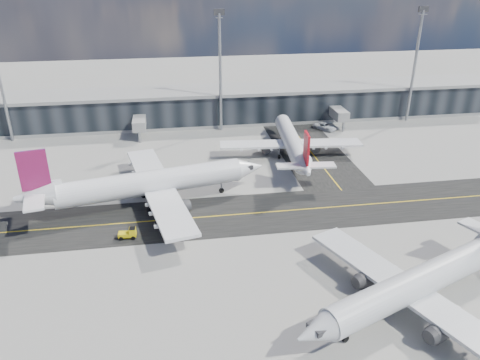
{
  "coord_description": "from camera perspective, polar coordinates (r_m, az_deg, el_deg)",
  "views": [
    {
      "loc": [
        -12.86,
        -64.01,
        38.48
      ],
      "look_at": [
        -1.67,
        6.9,
        5.0
      ],
      "focal_mm": 35.0,
      "sensor_mm": 36.0,
      "label": 1
    }
  ],
  "objects": [
    {
      "name": "terminal_concourse",
      "position": [
        124.48,
        -2.7,
        8.94
      ],
      "size": [
        152.0,
        19.8,
        8.8
      ],
      "color": "black",
      "rests_on": "ground"
    },
    {
      "name": "airliner_near",
      "position": [
        61.44,
        21.12,
        -11.52
      ],
      "size": [
        35.52,
        30.73,
        10.96
      ],
      "rotation": [
        0.0,
        0.0,
        1.96
      ],
      "color": "silver",
      "rests_on": "ground"
    },
    {
      "name": "service_van",
      "position": [
        120.79,
        10.33,
        6.44
      ],
      "size": [
        5.96,
        6.61,
        1.71
      ],
      "primitive_type": "imported",
      "rotation": [
        0.0,
        0.0,
        0.64
      ],
      "color": "white",
      "rests_on": "ground"
    },
    {
      "name": "floodlight_masts",
      "position": [
        115.04,
        -2.44,
        13.51
      ],
      "size": [
        102.5,
        0.7,
        28.9
      ],
      "color": "gray",
      "rests_on": "ground"
    },
    {
      "name": "baggage_tug",
      "position": [
        73.99,
        -13.38,
        -6.33
      ],
      "size": [
        2.77,
        1.54,
        1.69
      ],
      "rotation": [
        0.0,
        0.0,
        -1.63
      ],
      "color": "yellow",
      "rests_on": "ground"
    },
    {
      "name": "airliner_af",
      "position": [
        81.56,
        -11.19,
        -0.41
      ],
      "size": [
        42.1,
        36.12,
        12.53
      ],
      "rotation": [
        0.0,
        0.0,
        -1.37
      ],
      "color": "white",
      "rests_on": "ground"
    },
    {
      "name": "ground",
      "position": [
        75.78,
        2.07,
        -5.53
      ],
      "size": [
        300.0,
        300.0,
        0.0
      ],
      "primitive_type": "plane",
      "color": "gray",
      "rests_on": "ground"
    },
    {
      "name": "airliner_redtail",
      "position": [
        100.84,
        6.36,
        4.58
      ],
      "size": [
        31.01,
        36.33,
        10.75
      ],
      "rotation": [
        0.0,
        0.0,
        -0.09
      ],
      "color": "white",
      "rests_on": "ground"
    },
    {
      "name": "taxiway_lanes",
      "position": [
        85.72,
        3.29,
        -1.71
      ],
      "size": [
        180.0,
        63.0,
        0.03
      ],
      "color": "black",
      "rests_on": "ground"
    }
  ]
}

